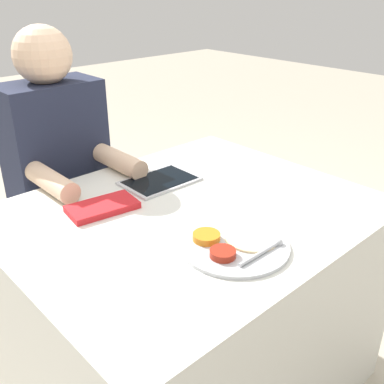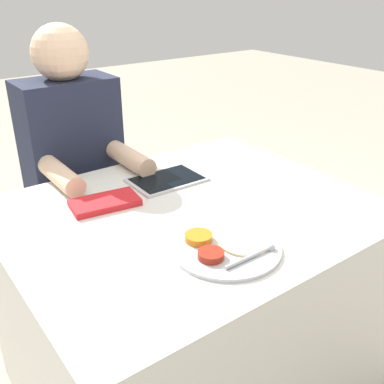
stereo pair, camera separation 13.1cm
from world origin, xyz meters
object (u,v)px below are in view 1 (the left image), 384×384
at_px(tablet_device, 160,181).
at_px(person_diner, 63,197).
at_px(thali_tray, 234,245).
at_px(red_notebook, 102,207).

relative_size(tablet_device, person_diner, 0.21).
xyz_separation_m(thali_tray, tablet_device, (0.12, 0.44, -0.00)).
bearing_deg(person_diner, thali_tray, -86.46).
distance_m(red_notebook, person_diner, 0.46).
bearing_deg(tablet_device, thali_tray, -104.91).
height_order(tablet_device, person_diner, person_diner).
distance_m(tablet_device, person_diner, 0.45).
relative_size(thali_tray, red_notebook, 1.31).
height_order(thali_tray, tablet_device, thali_tray).
relative_size(red_notebook, tablet_device, 0.87).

